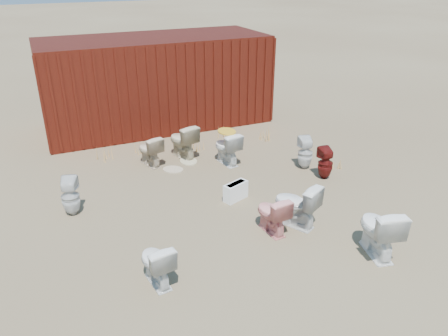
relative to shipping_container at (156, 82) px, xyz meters
name	(u,v)px	position (x,y,z in m)	size (l,w,h in m)	color
ground	(237,207)	(0.00, -5.20, -1.20)	(100.00, 100.00, 0.00)	brown
shipping_container	(156,82)	(0.00, 0.00, 0.00)	(6.00, 2.40, 2.40)	#460E0B
toilet_front_a	(156,263)	(-1.97, -6.67, -0.86)	(0.38, 0.67, 0.69)	white
toilet_front_pink	(272,214)	(0.18, -6.18, -0.86)	(0.39, 0.68, 0.69)	pink
toilet_front_c	(296,205)	(0.65, -6.17, -0.79)	(0.45, 0.79, 0.81)	silver
toilet_front_maroon	(325,163)	(2.22, -4.85, -0.86)	(0.31, 0.32, 0.69)	#5B120F
toilet_front_e	(379,230)	(1.37, -7.39, -0.77)	(0.48, 0.84, 0.86)	white
toilet_back_a	(70,196)	(-2.85, -4.21, -0.84)	(0.32, 0.33, 0.72)	silver
toilet_back_beige_left	(183,141)	(-0.15, -2.58, -0.79)	(0.46, 0.80, 0.82)	#C5B590
toilet_back_beige_right	(150,150)	(-0.98, -2.70, -0.85)	(0.40, 0.69, 0.71)	#C8B192
toilet_back_yellowlid	(227,148)	(0.64, -3.32, -0.82)	(0.43, 0.75, 0.76)	white
toilet_back_e	(305,153)	(2.12, -4.25, -0.84)	(0.33, 0.34, 0.73)	silver
yellow_lid	(227,131)	(0.64, -3.32, -0.42)	(0.39, 0.48, 0.03)	gold
loose_tank	(236,191)	(0.10, -4.93, -1.02)	(0.50, 0.20, 0.35)	white
loose_lid_near	(188,161)	(-0.13, -2.88, -1.19)	(0.38, 0.49, 0.02)	#C5BB8F
loose_lid_far	(173,170)	(-0.60, -3.17, -1.19)	(0.36, 0.47, 0.02)	tan
weed_clump_a	(105,153)	(-1.85, -2.00, -1.03)	(0.36, 0.36, 0.34)	tan
weed_clump_b	(199,146)	(0.33, -2.37, -1.07)	(0.32, 0.32, 0.25)	tan
weed_clump_c	(268,133)	(2.23, -2.39, -1.02)	(0.36, 0.36, 0.36)	tan
weed_clump_d	(141,147)	(-1.00, -1.93, -1.06)	(0.30, 0.30, 0.28)	tan
weed_clump_e	(222,131)	(1.25, -1.70, -1.06)	(0.34, 0.34, 0.27)	tan
weed_clump_f	(334,163)	(2.74, -4.51, -1.10)	(0.28, 0.28, 0.21)	tan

